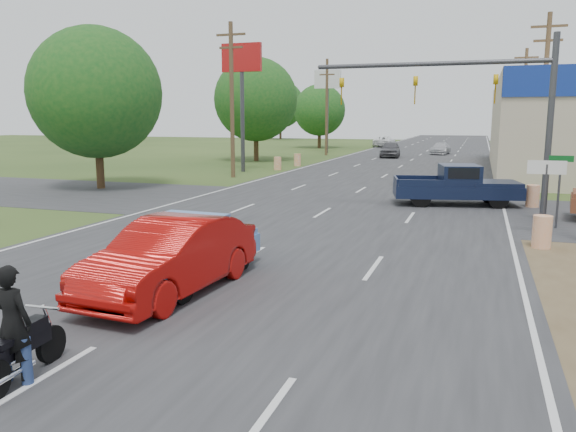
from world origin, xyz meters
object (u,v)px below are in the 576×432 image
at_px(motorcycle, 13,357).
at_px(distant_car_white, 384,142).
at_px(navy_pickup, 459,185).
at_px(distant_car_grey, 390,149).
at_px(red_convertible, 171,257).
at_px(blue_pickup, 187,248).
at_px(distant_car_silver, 440,149).
at_px(rider, 12,329).

bearing_deg(motorcycle, distant_car_white, 91.27).
bearing_deg(navy_pickup, distant_car_grey, -178.05).
height_order(red_convertible, blue_pickup, red_convertible).
height_order(blue_pickup, distant_car_grey, distant_car_grey).
distance_m(blue_pickup, distant_car_silver, 52.11).
relative_size(motorcycle, distant_car_grey, 0.42).
relative_size(red_convertible, blue_pickup, 1.04).
distance_m(motorcycle, navy_pickup, 21.10).
bearing_deg(red_convertible, blue_pickup, 103.52).
distance_m(navy_pickup, distant_car_grey, 31.76).
distance_m(rider, navy_pickup, 21.06).
xyz_separation_m(motorcycle, distant_car_silver, (2.20, 57.71, 0.19)).
height_order(distant_car_grey, distant_car_silver, distant_car_grey).
bearing_deg(distant_car_grey, motorcycle, -92.49).
relative_size(navy_pickup, distant_car_white, 1.12).
relative_size(blue_pickup, distant_car_grey, 1.04).
distance_m(red_convertible, navy_pickup, 16.69).
bearing_deg(rider, distant_car_white, -88.73).
xyz_separation_m(blue_pickup, navy_pickup, (5.78, 14.70, 0.12)).
bearing_deg(distant_car_white, red_convertible, 96.68).
xyz_separation_m(motorcycle, rider, (-0.00, 0.04, 0.42)).
xyz_separation_m(red_convertible, distant_car_white, (-6.18, 67.33, -0.11)).
xyz_separation_m(navy_pickup, distant_car_grey, (-7.81, 30.78, -0.12)).
relative_size(red_convertible, distant_car_silver, 1.17).
relative_size(blue_pickup, navy_pickup, 0.83).
xyz_separation_m(rider, blue_pickup, (-0.25, 5.62, -0.06)).
relative_size(blue_pickup, distant_car_silver, 1.12).
bearing_deg(motorcycle, red_convertible, 87.19).
bearing_deg(red_convertible, navy_pickup, 74.09).
bearing_deg(distant_car_grey, distant_car_silver, 50.67).
distance_m(distant_car_grey, distant_car_white, 21.20).
bearing_deg(distant_car_white, rider, 96.40).
xyz_separation_m(distant_car_grey, distant_car_white, (-3.97, 20.82, -0.07)).
bearing_deg(blue_pickup, red_convertible, -77.72).
bearing_deg(blue_pickup, rider, -85.04).
bearing_deg(distant_car_grey, rider, -92.50).
bearing_deg(navy_pickup, motorcycle, -27.47).
xyz_separation_m(red_convertible, distant_car_grey, (-2.21, 46.50, -0.04)).
height_order(motorcycle, distant_car_silver, distant_car_silver).
relative_size(red_convertible, rider, 2.94).
bearing_deg(navy_pickup, distant_car_white, -179.42).
bearing_deg(rider, motorcycle, 90.00).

